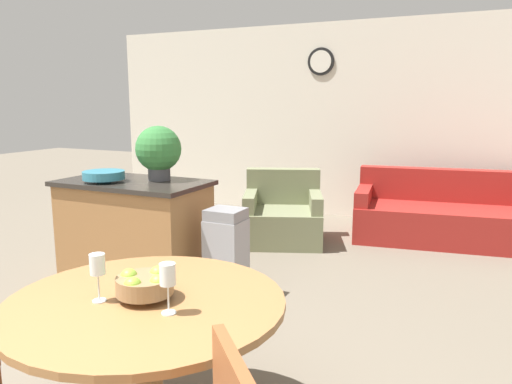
{
  "coord_description": "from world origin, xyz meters",
  "views": [
    {
      "loc": [
        1.64,
        -0.72,
        1.65
      ],
      "look_at": [
        0.01,
        2.73,
        0.94
      ],
      "focal_mm": 35.0,
      "sensor_mm": 36.0,
      "label": 1
    }
  ],
  "objects_px": {
    "trash_bin": "(226,254)",
    "teal_bowl": "(104,175)",
    "wine_glass_right": "(168,277)",
    "potted_plant": "(158,150)",
    "dining_table": "(147,333)",
    "wine_glass_left": "(97,266)",
    "couch": "(451,217)",
    "kitchen_island": "(135,231)",
    "fruit_bowl": "(145,284)",
    "armchair": "(283,218)"
  },
  "relations": [
    {
      "from": "trash_bin",
      "to": "teal_bowl",
      "type": "bearing_deg",
      "value": -171.89
    },
    {
      "from": "wine_glass_right",
      "to": "potted_plant",
      "type": "height_order",
      "value": "potted_plant"
    },
    {
      "from": "dining_table",
      "to": "wine_glass_left",
      "type": "xyz_separation_m",
      "value": [
        -0.17,
        -0.11,
        0.33
      ]
    },
    {
      "from": "wine_glass_right",
      "to": "teal_bowl",
      "type": "relative_size",
      "value": 0.62
    },
    {
      "from": "potted_plant",
      "to": "couch",
      "type": "height_order",
      "value": "potted_plant"
    },
    {
      "from": "dining_table",
      "to": "trash_bin",
      "type": "height_order",
      "value": "trash_bin"
    },
    {
      "from": "dining_table",
      "to": "wine_glass_right",
      "type": "xyz_separation_m",
      "value": [
        0.19,
        -0.08,
        0.33
      ]
    },
    {
      "from": "trash_bin",
      "to": "dining_table",
      "type": "bearing_deg",
      "value": -72.78
    },
    {
      "from": "kitchen_island",
      "to": "potted_plant",
      "type": "height_order",
      "value": "potted_plant"
    },
    {
      "from": "trash_bin",
      "to": "couch",
      "type": "distance_m",
      "value": 3.07
    },
    {
      "from": "dining_table",
      "to": "teal_bowl",
      "type": "xyz_separation_m",
      "value": [
        -1.68,
        1.6,
        0.42
      ]
    },
    {
      "from": "dining_table",
      "to": "kitchen_island",
      "type": "bearing_deg",
      "value": 130.32
    },
    {
      "from": "fruit_bowl",
      "to": "kitchen_island",
      "type": "distance_m",
      "value": 2.32
    },
    {
      "from": "potted_plant",
      "to": "trash_bin",
      "type": "relative_size",
      "value": 0.64
    },
    {
      "from": "armchair",
      "to": "dining_table",
      "type": "bearing_deg",
      "value": -99.64
    },
    {
      "from": "couch",
      "to": "armchair",
      "type": "height_order",
      "value": "armchair"
    },
    {
      "from": "wine_glass_left",
      "to": "armchair",
      "type": "relative_size",
      "value": 0.2
    },
    {
      "from": "trash_bin",
      "to": "armchair",
      "type": "height_order",
      "value": "armchair"
    },
    {
      "from": "wine_glass_right",
      "to": "armchair",
      "type": "bearing_deg",
      "value": 104.77
    },
    {
      "from": "dining_table",
      "to": "potted_plant",
      "type": "xyz_separation_m",
      "value": [
        -1.3,
        1.89,
        0.63
      ]
    },
    {
      "from": "dining_table",
      "to": "trash_bin",
      "type": "xyz_separation_m",
      "value": [
        -0.55,
        1.76,
        -0.19
      ]
    },
    {
      "from": "armchair",
      "to": "kitchen_island",
      "type": "bearing_deg",
      "value": -133.68
    },
    {
      "from": "dining_table",
      "to": "fruit_bowl",
      "type": "relative_size",
      "value": 4.94
    },
    {
      "from": "dining_table",
      "to": "wine_glass_right",
      "type": "distance_m",
      "value": 0.39
    },
    {
      "from": "kitchen_island",
      "to": "couch",
      "type": "xyz_separation_m",
      "value": [
        2.5,
        2.65,
        -0.19
      ]
    },
    {
      "from": "couch",
      "to": "armchair",
      "type": "relative_size",
      "value": 2.02
    },
    {
      "from": "potted_plant",
      "to": "fruit_bowl",
      "type": "bearing_deg",
      "value": -55.59
    },
    {
      "from": "wine_glass_right",
      "to": "kitchen_island",
      "type": "bearing_deg",
      "value": 132.4
    },
    {
      "from": "fruit_bowl",
      "to": "kitchen_island",
      "type": "xyz_separation_m",
      "value": [
        -1.49,
        1.75,
        -0.35
      ]
    },
    {
      "from": "potted_plant",
      "to": "couch",
      "type": "distance_m",
      "value": 3.53
    },
    {
      "from": "dining_table",
      "to": "fruit_bowl",
      "type": "xyz_separation_m",
      "value": [
        0.0,
        -0.0,
        0.24
      ]
    },
    {
      "from": "kitchen_island",
      "to": "trash_bin",
      "type": "bearing_deg",
      "value": 0.56
    },
    {
      "from": "wine_glass_left",
      "to": "kitchen_island",
      "type": "distance_m",
      "value": 2.32
    },
    {
      "from": "fruit_bowl",
      "to": "wine_glass_left",
      "type": "xyz_separation_m",
      "value": [
        -0.18,
        -0.11,
        0.09
      ]
    },
    {
      "from": "wine_glass_left",
      "to": "trash_bin",
      "type": "bearing_deg",
      "value": 101.21
    },
    {
      "from": "kitchen_island",
      "to": "armchair",
      "type": "xyz_separation_m",
      "value": [
        0.72,
        1.79,
        -0.19
      ]
    },
    {
      "from": "wine_glass_left",
      "to": "teal_bowl",
      "type": "height_order",
      "value": "teal_bowl"
    },
    {
      "from": "couch",
      "to": "teal_bowl",
      "type": "bearing_deg",
      "value": -142.24
    },
    {
      "from": "fruit_bowl",
      "to": "wine_glass_right",
      "type": "distance_m",
      "value": 0.22
    },
    {
      "from": "wine_glass_right",
      "to": "armchair",
      "type": "height_order",
      "value": "wine_glass_right"
    },
    {
      "from": "fruit_bowl",
      "to": "kitchen_island",
      "type": "relative_size",
      "value": 0.2
    },
    {
      "from": "dining_table",
      "to": "fruit_bowl",
      "type": "height_order",
      "value": "fruit_bowl"
    },
    {
      "from": "fruit_bowl",
      "to": "couch",
      "type": "distance_m",
      "value": 4.55
    },
    {
      "from": "fruit_bowl",
      "to": "trash_bin",
      "type": "bearing_deg",
      "value": 107.23
    },
    {
      "from": "teal_bowl",
      "to": "trash_bin",
      "type": "distance_m",
      "value": 1.3
    },
    {
      "from": "fruit_bowl",
      "to": "potted_plant",
      "type": "xyz_separation_m",
      "value": [
        -1.3,
        1.89,
        0.39
      ]
    },
    {
      "from": "dining_table",
      "to": "trash_bin",
      "type": "bearing_deg",
      "value": 107.22
    },
    {
      "from": "wine_glass_left",
      "to": "couch",
      "type": "xyz_separation_m",
      "value": [
        1.19,
        4.51,
        -0.63
      ]
    },
    {
      "from": "kitchen_island",
      "to": "teal_bowl",
      "type": "relative_size",
      "value": 3.68
    },
    {
      "from": "wine_glass_left",
      "to": "teal_bowl",
      "type": "xyz_separation_m",
      "value": [
        -1.5,
        1.71,
        0.08
      ]
    }
  ]
}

